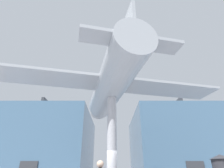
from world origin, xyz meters
name	(u,v)px	position (x,y,z in m)	size (l,w,h in m)	color
glass_pavilion_left	(53,147)	(-8.43, 15.39, 4.45)	(10.42, 13.80, 9.49)	slate
glass_pavilion_right	(171,147)	(8.43, 15.39, 4.45)	(10.42, 13.80, 9.49)	slate
support_pylon_central	(112,143)	(0.00, 0.00, 2.91)	(0.59, 0.59, 5.83)	#B7B7BC
suspended_airplane	(111,85)	(-0.06, 0.26, 6.90)	(15.80, 11.81, 3.42)	#B2B7BC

